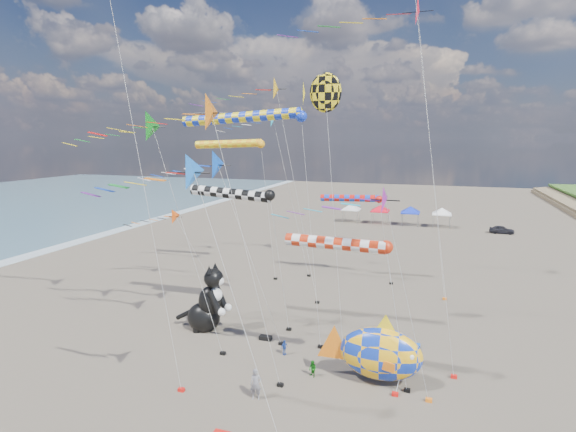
# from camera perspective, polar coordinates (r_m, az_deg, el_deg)

# --- Properties ---
(delta_kite_0) EXTENTS (11.05, 2.20, 16.46)m
(delta_kite_0) POSITION_cam_1_polar(r_m,az_deg,el_deg) (31.37, -17.09, 10.39)
(delta_kite_0) COLOR #0F7E1C
(delta_kite_0) RESTS_ON ground
(delta_kite_1) EXTENTS (8.26, 1.64, 12.27)m
(delta_kite_1) POSITION_cam_1_polar(r_m,az_deg,el_deg) (24.72, 10.68, 1.55)
(delta_kite_1) COLOR purple
(delta_kite_1) RESTS_ON ground
(delta_kite_2) EXTENTS (11.27, 2.36, 17.22)m
(delta_kite_2) POSITION_cam_1_polar(r_m,az_deg,el_deg) (26.14, -9.53, 12.40)
(delta_kite_2) COLOR orange
(delta_kite_2) RESTS_ON ground
(delta_kite_3) EXTENTS (15.39, 2.95, 26.97)m
(delta_kite_3) POSITION_cam_1_polar(r_m,az_deg,el_deg) (42.97, 15.54, 23.93)
(delta_kite_3) COLOR #FE1E34
(delta_kite_3) RESTS_ON ground
(delta_kite_5) EXTENTS (9.17, 1.66, 7.86)m
(delta_kite_5) POSITION_cam_1_polar(r_m,az_deg,el_deg) (46.10, -14.64, -0.34)
(delta_kite_5) COLOR #F65612
(delta_kite_5) RESTS_ON ground
(delta_kite_6) EXTENTS (10.67, 1.85, 17.45)m
(delta_kite_6) POSITION_cam_1_polar(r_m,az_deg,el_deg) (47.86, -3.58, 11.77)
(delta_kite_6) COLOR #1FB3E1
(delta_kite_6) RESTS_ON ground
(delta_kite_8) EXTENTS (10.32, 2.23, 13.90)m
(delta_kite_8) POSITION_cam_1_polar(r_m,az_deg,el_deg) (31.82, -8.71, 6.10)
(delta_kite_8) COLOR blue
(delta_kite_8) RESTS_ON ground
(delta_kite_9) EXTENTS (12.64, 2.15, 19.94)m
(delta_kite_9) POSITION_cam_1_polar(r_m,az_deg,el_deg) (40.14, -3.85, 15.54)
(delta_kite_9) COLOR gold
(delta_kite_9) RESTS_ON ground
(delta_kite_10) EXTENTS (10.26, 1.70, 14.05)m
(delta_kite_10) POSITION_cam_1_polar(r_m,az_deg,el_deg) (19.13, -14.99, 4.33)
(delta_kite_10) COLOR blue
(delta_kite_10) RESTS_ON ground
(windsock_0) EXTENTS (7.58, 0.77, 8.92)m
(windsock_0) POSITION_cam_1_polar(r_m,az_deg,el_deg) (26.10, 6.78, -3.62)
(windsock_0) COLOR red
(windsock_0) RESTS_ON ground
(windsock_1) EXTENTS (8.05, 0.82, 10.80)m
(windsock_1) POSITION_cam_1_polar(r_m,az_deg,el_deg) (34.23, -6.68, 2.75)
(windsock_1) COLOR black
(windsock_1) RESTS_ON ground
(windsock_2) EXTENTS (7.54, 0.74, 8.95)m
(windsock_2) POSITION_cam_1_polar(r_m,az_deg,el_deg) (45.58, 8.30, 2.18)
(windsock_2) COLOR red
(windsock_2) RESTS_ON ground
(windsock_3) EXTENTS (10.37, 0.76, 16.32)m
(windsock_3) POSITION_cam_1_polar(r_m,az_deg,el_deg) (31.33, -5.37, 12.25)
(windsock_3) COLOR #1432C9
(windsock_3) RESTS_ON ground
(windsock_4) EXTENTS (8.80, 0.84, 14.38)m
(windsock_4) POSITION_cam_1_polar(r_m,az_deg,el_deg) (46.79, -7.08, 9.00)
(windsock_4) COLOR #FBA515
(windsock_4) RESTS_ON ground
(angelfish_kite) EXTENTS (3.74, 3.02, 18.89)m
(angelfish_kite) POSITION_cam_1_polar(r_m,az_deg,el_deg) (31.48, 4.41, 15.09)
(angelfish_kite) COLOR yellow
(angelfish_kite) RESTS_ON ground
(cat_inflatable) EXTENTS (4.00, 2.13, 5.29)m
(cat_inflatable) POSITION_cam_1_polar(r_m,az_deg,el_deg) (35.14, -10.32, -10.09)
(cat_inflatable) COLOR black
(cat_inflatable) RESTS_ON ground
(fish_inflatable) EXTENTS (6.47, 2.15, 4.44)m
(fish_inflatable) POSITION_cam_1_polar(r_m,az_deg,el_deg) (28.34, 11.56, -16.73)
(fish_inflatable) COLOR #1234B5
(fish_inflatable) RESTS_ON ground
(person_adult) EXTENTS (0.74, 0.59, 1.79)m
(person_adult) POSITION_cam_1_polar(r_m,az_deg,el_deg) (26.98, -4.11, -20.54)
(person_adult) COLOR slate
(person_adult) RESTS_ON ground
(child_green) EXTENTS (0.65, 0.62, 1.06)m
(child_green) POSITION_cam_1_polar(r_m,az_deg,el_deg) (29.21, 3.14, -18.82)
(child_green) COLOR #156C15
(child_green) RESTS_ON ground
(child_blue) EXTENTS (0.52, 0.66, 1.04)m
(child_blue) POSITION_cam_1_polar(r_m,az_deg,el_deg) (31.75, -0.48, -16.35)
(child_blue) COLOR #2446A6
(child_blue) RESTS_ON ground
(kite_bag_2) EXTENTS (0.90, 0.44, 0.30)m
(kite_bag_2) POSITION_cam_1_polar(r_m,az_deg,el_deg) (33.98, 15.64, -15.58)
(kite_bag_2) COLOR blue
(kite_bag_2) RESTS_ON ground
(kite_bag_3) EXTENTS (0.90, 0.44, 0.30)m
(kite_bag_3) POSITION_cam_1_polar(r_m,az_deg,el_deg) (34.00, -2.87, -15.19)
(kite_bag_3) COLOR black
(kite_bag_3) RESTS_ON ground
(tent_row) EXTENTS (19.20, 4.20, 3.80)m
(tent_row) POSITION_cam_1_polar(r_m,az_deg,el_deg) (78.01, 13.47, 1.18)
(tent_row) COLOR white
(tent_row) RESTS_ON ground
(parked_car) EXTENTS (3.64, 1.58, 1.22)m
(parked_car) POSITION_cam_1_polar(r_m,az_deg,el_deg) (76.82, 25.51, -1.57)
(parked_car) COLOR #26262D
(parked_car) RESTS_ON ground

